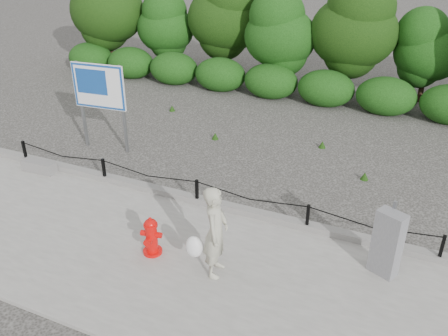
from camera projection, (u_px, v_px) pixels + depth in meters
name	position (u px, v px, depth m)	size (l,w,h in m)	color
ground	(197.00, 206.00, 10.61)	(90.00, 90.00, 0.00)	#2D2B28
sidewalk	(149.00, 256.00, 8.98)	(14.00, 4.00, 0.08)	gray
curb	(198.00, 200.00, 10.58)	(14.00, 0.22, 0.14)	slate
chain_barrier	(197.00, 189.00, 10.40)	(10.06, 0.06, 0.60)	black
treeline	(331.00, 25.00, 16.39)	(20.44, 3.63, 4.69)	black
fire_hydrant	(151.00, 237.00, 8.84)	(0.43, 0.45, 0.78)	red
pedestrian	(214.00, 233.00, 8.13)	(0.77, 0.70, 1.73)	#B0AE97
concrete_block	(39.00, 166.00, 11.87)	(0.87, 0.31, 0.28)	slate
utility_cabinet	(387.00, 243.00, 8.23)	(0.55, 0.45, 1.39)	gray
advertising_sign	(99.00, 90.00, 12.49)	(1.51, 0.25, 2.42)	slate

